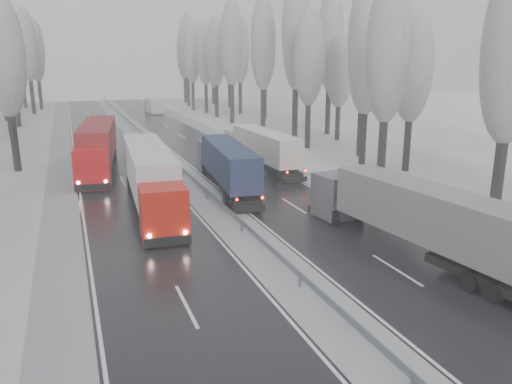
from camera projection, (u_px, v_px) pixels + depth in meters
carriageway_right at (263, 186)px, 40.75m from camera, size 7.50×200.00×0.03m
carriageway_left at (132, 199)px, 37.16m from camera, size 7.50×200.00×0.03m
median_slush at (200, 192)px, 38.95m from camera, size 3.00×200.00×0.04m
shoulder_right at (317, 181)px, 42.44m from camera, size 2.40×200.00×0.04m
shoulder_left at (61, 205)px, 35.47m from camera, size 2.40×200.00×0.04m
median_guardrail at (200, 185)px, 38.79m from camera, size 0.12×200.00×0.76m
tree_18 at (388, 51)px, 38.51m from camera, size 3.60×3.60×16.58m
tree_19 at (413, 67)px, 44.33m from camera, size 3.60×3.60×14.57m
tree_20 at (367, 59)px, 47.16m from camera, size 3.60×3.60×15.71m
tree_21 at (365, 40)px, 51.07m from camera, size 3.60×3.60×18.62m
tree_22 at (309, 58)px, 56.28m from camera, size 3.60×3.60×15.86m
tree_23 at (340, 71)px, 62.42m from camera, size 3.60×3.60×13.55m
tree_24 at (296, 33)px, 60.73m from camera, size 3.60×3.60×20.49m
tree_25 at (330, 41)px, 66.88m from camera, size 3.60×3.60×19.44m
tree_26 at (263, 45)px, 70.17m from camera, size 3.60×3.60×18.78m
tree_27 at (297, 51)px, 76.42m from camera, size 3.60×3.60×17.62m
tree_28 at (231, 43)px, 79.28m from camera, size 3.60×3.60×19.62m
tree_29 at (265, 51)px, 85.66m from camera, size 3.60×3.60×18.11m
tree_30 at (216, 52)px, 88.46m from camera, size 3.60×3.60×17.86m
tree_31 at (240, 50)px, 93.98m from camera, size 3.60×3.60×18.58m
tree_32 at (205, 54)px, 95.36m from camera, size 3.60×3.60×17.33m
tree_33 at (215, 64)px, 100.54m from camera, size 3.60×3.60×14.33m
tree_34 at (192, 54)px, 101.43m from camera, size 3.60×3.60×17.63m
tree_35 at (229, 52)px, 108.10m from camera, size 3.60×3.60×18.25m
tree_36 at (187, 47)px, 110.36m from camera, size 3.60×3.60×20.23m
tree_37 at (212, 58)px, 116.99m from camera, size 3.60×3.60×16.37m
tree_38 at (184, 54)px, 120.86m from camera, size 3.60×3.60×17.97m
tree_39 at (192, 59)px, 125.73m from camera, size 3.60×3.60×16.19m
tree_62 at (4, 56)px, 43.97m from camera, size 3.60×3.60×16.04m
tree_68 at (2, 55)px, 65.94m from camera, size 3.60×3.60×16.65m
tree_70 at (10, 54)px, 75.07m from camera, size 3.60×3.60×17.09m
tree_74 at (27, 46)px, 93.30m from camera, size 3.60×3.60×19.68m
tree_76 at (35, 51)px, 102.33m from camera, size 3.60×3.60×18.55m
tree_77 at (9, 64)px, 104.71m from camera, size 3.60×3.60×14.32m
tree_78 at (19, 48)px, 106.93m from camera, size 3.60×3.60×19.55m
tree_79 at (7, 56)px, 110.00m from camera, size 3.60×3.60×17.07m
truck_grey_tarp at (411, 212)px, 26.23m from camera, size 3.93×15.04×3.82m
truck_blue_box at (226, 162)px, 39.62m from camera, size 3.72×14.63×3.72m
truck_cream_box at (261, 146)px, 47.46m from camera, size 2.49×14.21×3.63m
box_truck_distant at (154, 106)px, 96.92m from camera, size 2.53×7.71×2.86m
truck_red_white at (150, 174)px, 34.02m from camera, size 3.47×16.47×4.20m
truck_red_red at (98, 144)px, 45.63m from camera, size 4.84×17.19×4.37m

